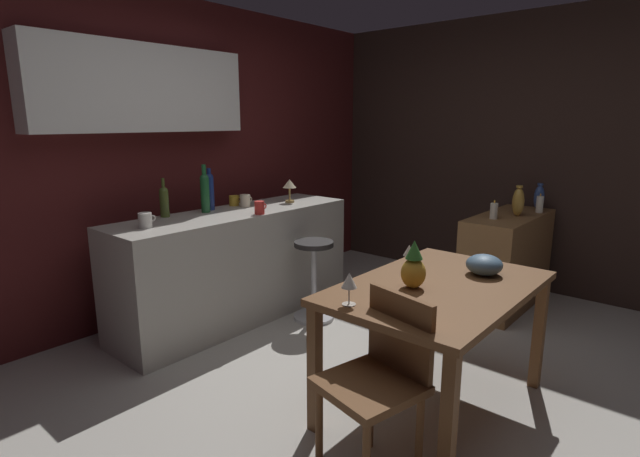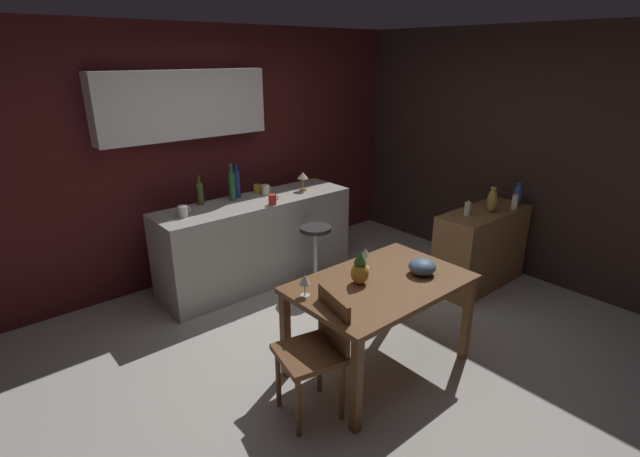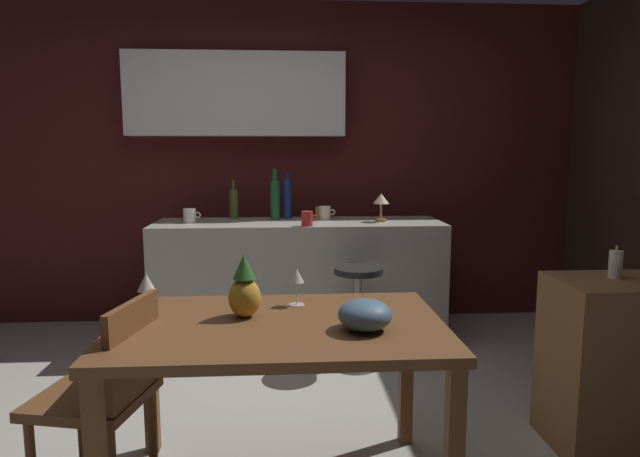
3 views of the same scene
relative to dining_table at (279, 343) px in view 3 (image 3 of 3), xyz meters
name	(u,v)px [view 3 (image 3 of 3)]	position (x,y,z in m)	size (l,w,h in m)	color
ground_plane	(272,444)	(-0.04, 0.40, -0.65)	(9.00, 9.00, 0.00)	#B7B2A8
wall_kitchen_back	(268,151)	(-0.10, 2.47, 0.76)	(5.20, 0.33, 2.60)	#4C1919
dining_table	(279,343)	(0.00, 0.00, 0.00)	(1.31, 0.85, 0.74)	brown
kitchen_counter	(299,281)	(0.13, 1.88, -0.20)	(2.10, 0.60, 0.90)	#B2ADA3
chair_near_window	(107,393)	(-0.66, -0.06, -0.16)	(0.48, 0.48, 0.86)	brown
bar_stool	(358,313)	(0.50, 1.36, -0.30)	(0.34, 0.34, 0.66)	#262323
wine_glass_left	(146,283)	(-0.56, 0.19, 0.21)	(0.08, 0.08, 0.16)	silver
wine_glass_right	(296,277)	(0.08, 0.24, 0.21)	(0.07, 0.07, 0.17)	silver
pineapple_centerpiece	(244,290)	(-0.14, 0.08, 0.20)	(0.13, 0.13, 0.26)	gold
fruit_bowl	(365,315)	(0.33, -0.11, 0.15)	(0.21, 0.21, 0.12)	slate
wine_bottle_green	(275,196)	(-0.04, 2.02, 0.42)	(0.07, 0.07, 0.38)	#1E592D
wine_bottle_olive	(234,202)	(-0.36, 2.10, 0.38)	(0.07, 0.07, 0.30)	#475623
wine_bottle_cobalt	(287,197)	(0.05, 2.08, 0.41)	(0.07, 0.07, 0.34)	navy
cup_mustard	(321,212)	(0.31, 2.10, 0.29)	(0.12, 0.08, 0.09)	gold
cup_white	(190,216)	(-0.65, 1.87, 0.30)	(0.13, 0.09, 0.10)	white
cup_red	(307,219)	(0.18, 1.64, 0.30)	(0.11, 0.08, 0.10)	red
cup_cream	(325,213)	(0.33, 1.98, 0.30)	(0.12, 0.09, 0.10)	beige
counter_lamp	(381,201)	(0.73, 1.84, 0.40)	(0.12, 0.12, 0.21)	#A58447
pillar_candle_short	(616,264)	(1.59, 0.32, 0.23)	(0.06, 0.06, 0.16)	white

